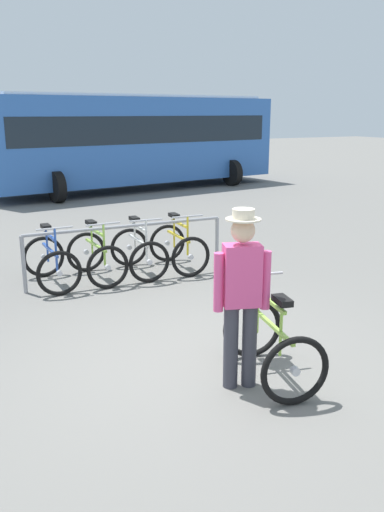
{
  "coord_description": "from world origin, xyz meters",
  "views": [
    {
      "loc": [
        -2.35,
        -4.6,
        2.55
      ],
      "look_at": [
        0.27,
        0.57,
        1.0
      ],
      "focal_mm": 37.84,
      "sensor_mm": 36.0,
      "label": 1
    }
  ],
  "objects_px": {
    "person_with_featured_bike": "(241,292)",
    "bus_distant": "(134,137)",
    "racked_bike_white": "(139,252)",
    "racked_bike_yellow": "(178,247)",
    "featured_bicycle": "(267,328)",
    "racked_bike_blue": "(51,262)",
    "racked_bike_lime": "(96,257)"
  },
  "relations": [
    {
      "from": "racked_bike_yellow",
      "to": "bus_distant",
      "type": "height_order",
      "value": "bus_distant"
    },
    {
      "from": "racked_bike_white",
      "to": "featured_bicycle",
      "type": "xyz_separation_m",
      "value": [
        -0.12,
        -3.79,
        0.12
      ]
    },
    {
      "from": "racked_bike_lime",
      "to": "person_with_featured_bike",
      "type": "distance_m",
      "value": 3.95
    },
    {
      "from": "racked_bike_yellow",
      "to": "featured_bicycle",
      "type": "distance_m",
      "value": 3.86
    },
    {
      "from": "racked_bike_yellow",
      "to": "bus_distant",
      "type": "bearing_deg",
      "value": 73.23
    },
    {
      "from": "racked_bike_yellow",
      "to": "person_with_featured_bike",
      "type": "distance_m",
      "value": 4.1
    },
    {
      "from": "racked_bike_blue",
      "to": "person_with_featured_bike",
      "type": "relative_size",
      "value": 0.63
    },
    {
      "from": "racked_bike_blue",
      "to": "racked_bike_white",
      "type": "bearing_deg",
      "value": -1.25
    },
    {
      "from": "racked_bike_yellow",
      "to": "person_with_featured_bike",
      "type": "height_order",
      "value": "person_with_featured_bike"
    },
    {
      "from": "racked_bike_yellow",
      "to": "bus_distant",
      "type": "xyz_separation_m",
      "value": [
        2.84,
        9.43,
        1.37
      ]
    },
    {
      "from": "featured_bicycle",
      "to": "person_with_featured_bike",
      "type": "bearing_deg",
      "value": -164.72
    },
    {
      "from": "racked_bike_yellow",
      "to": "bus_distant",
      "type": "relative_size",
      "value": 0.11
    },
    {
      "from": "racked_bike_white",
      "to": "racked_bike_yellow",
      "type": "xyz_separation_m",
      "value": [
        0.7,
        -0.02,
        0.0
      ]
    },
    {
      "from": "racked_bike_white",
      "to": "bus_distant",
      "type": "height_order",
      "value": "bus_distant"
    },
    {
      "from": "person_with_featured_bike",
      "to": "bus_distant",
      "type": "bearing_deg",
      "value": 73.11
    },
    {
      "from": "racked_bike_blue",
      "to": "racked_bike_lime",
      "type": "relative_size",
      "value": 0.99
    },
    {
      "from": "racked_bike_lime",
      "to": "racked_bike_white",
      "type": "relative_size",
      "value": 0.96
    },
    {
      "from": "racked_bike_white",
      "to": "bus_distant",
      "type": "xyz_separation_m",
      "value": [
        3.54,
        9.42,
        1.37
      ]
    },
    {
      "from": "racked_bike_blue",
      "to": "racked_bike_white",
      "type": "height_order",
      "value": "same"
    },
    {
      "from": "racked_bike_white",
      "to": "racked_bike_lime",
      "type": "bearing_deg",
      "value": 178.75
    },
    {
      "from": "racked_bike_lime",
      "to": "racked_bike_yellow",
      "type": "height_order",
      "value": "same"
    },
    {
      "from": "racked_bike_blue",
      "to": "racked_bike_white",
      "type": "relative_size",
      "value": 0.95
    },
    {
      "from": "racked_bike_lime",
      "to": "person_with_featured_bike",
      "type": "bearing_deg",
      "value": -87.05
    },
    {
      "from": "featured_bicycle",
      "to": "racked_bike_yellow",
      "type": "bearing_deg",
      "value": 77.73
    },
    {
      "from": "racked_bike_blue",
      "to": "featured_bicycle",
      "type": "relative_size",
      "value": 0.87
    },
    {
      "from": "racked_bike_lime",
      "to": "bus_distant",
      "type": "xyz_separation_m",
      "value": [
        4.24,
        9.4,
        1.37
      ]
    },
    {
      "from": "racked_bike_lime",
      "to": "bus_distant",
      "type": "relative_size",
      "value": 0.11
    },
    {
      "from": "racked_bike_white",
      "to": "featured_bicycle",
      "type": "relative_size",
      "value": 0.92
    },
    {
      "from": "person_with_featured_bike",
      "to": "bus_distant",
      "type": "relative_size",
      "value": 0.17
    },
    {
      "from": "racked_bike_lime",
      "to": "bus_distant",
      "type": "height_order",
      "value": "bus_distant"
    },
    {
      "from": "racked_bike_blue",
      "to": "racked_bike_lime",
      "type": "xyz_separation_m",
      "value": [
        0.7,
        -0.02,
        0.0
      ]
    },
    {
      "from": "racked_bike_yellow",
      "to": "person_with_featured_bike",
      "type": "bearing_deg",
      "value": -107.19
    }
  ]
}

